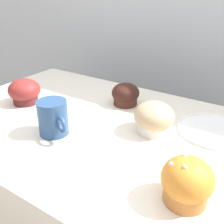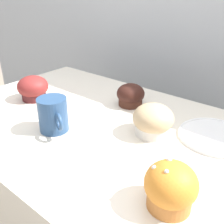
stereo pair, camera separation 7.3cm
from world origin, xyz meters
name	(u,v)px [view 2 (the right image)]	position (x,y,z in m)	size (l,w,h in m)	color
wall_back	(187,77)	(0.00, 0.60, 0.90)	(3.20, 0.10, 1.80)	#B2B7BC
muffin_front_center	(33,88)	(-0.29, -0.02, 0.96)	(0.11, 0.11, 0.08)	#541F20
muffin_back_left	(130,95)	(0.00, 0.16, 0.95)	(0.09, 0.09, 0.07)	#472419
muffin_back_right	(153,120)	(0.16, 0.04, 0.96)	(0.11, 0.11, 0.09)	silver
muffin_front_left	(171,187)	(0.31, -0.16, 0.96)	(0.10, 0.10, 0.09)	#CB7837
coffee_cup	(53,114)	(-0.06, -0.11, 0.97)	(0.12, 0.08, 0.09)	navy
serving_plate	(216,136)	(0.30, 0.13, 0.92)	(0.20, 0.20, 0.01)	white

